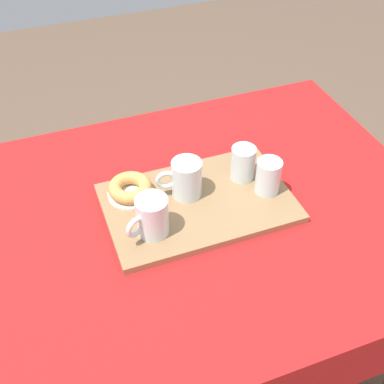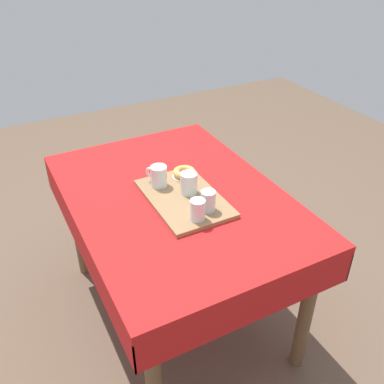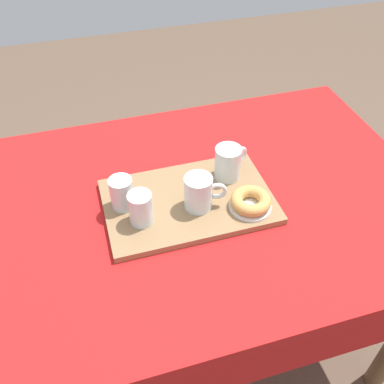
{
  "view_description": "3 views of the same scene",
  "coord_description": "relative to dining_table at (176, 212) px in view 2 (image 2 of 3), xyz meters",
  "views": [
    {
      "loc": [
        0.27,
        0.81,
        1.63
      ],
      "look_at": [
        -0.05,
        -0.03,
        0.8
      ],
      "focal_mm": 46.33,
      "sensor_mm": 36.0,
      "label": 1
    },
    {
      "loc": [
        -1.47,
        0.68,
        1.82
      ],
      "look_at": [
        -0.08,
        -0.04,
        0.81
      ],
      "focal_mm": 39.92,
      "sensor_mm": 36.0,
      "label": 2
    },
    {
      "loc": [
        -0.29,
        -0.83,
        1.61
      ],
      "look_at": [
        -0.05,
        -0.02,
        0.81
      ],
      "focal_mm": 40.25,
      "sensor_mm": 36.0,
      "label": 3
    }
  ],
  "objects": [
    {
      "name": "ground_plane",
      "position": [
        0.0,
        0.0,
        -0.67
      ],
      "size": [
        6.0,
        6.0,
        0.0
      ],
      "primitive_type": "plane",
      "color": "brown"
    },
    {
      "name": "dining_table",
      "position": [
        0.0,
        0.0,
        0.0
      ],
      "size": [
        1.29,
        0.92,
        0.76
      ],
      "color": "red",
      "rests_on": "ground"
    },
    {
      "name": "serving_tray",
      "position": [
        -0.06,
        -0.01,
        0.11
      ],
      "size": [
        0.46,
        0.3,
        0.02
      ],
      "primitive_type": "cube",
      "color": "olive",
      "rests_on": "dining_table"
    },
    {
      "name": "tea_mug_left",
      "position": [
        -0.04,
        -0.05,
        0.16
      ],
      "size": [
        0.11,
        0.08,
        0.1
      ],
      "color": "silver",
      "rests_on": "serving_tray"
    },
    {
      "name": "tea_mug_right",
      "position": [
        0.08,
        0.05,
        0.16
      ],
      "size": [
        0.11,
        0.08,
        0.1
      ],
      "color": "silver",
      "rests_on": "serving_tray"
    },
    {
      "name": "water_glass_near",
      "position": [
        -0.23,
        0.01,
        0.16
      ],
      "size": [
        0.06,
        0.06,
        0.09
      ],
      "color": "silver",
      "rests_on": "serving_tray"
    },
    {
      "name": "water_glass_far",
      "position": [
        -0.19,
        -0.06,
        0.16
      ],
      "size": [
        0.06,
        0.06,
        0.09
      ],
      "color": "silver",
      "rests_on": "serving_tray"
    },
    {
      "name": "donut_plate_left",
      "position": [
        0.09,
        -0.09,
        0.12
      ],
      "size": [
        0.12,
        0.12,
        0.01
      ],
      "primitive_type": "cylinder",
      "color": "white",
      "rests_on": "serving_tray"
    },
    {
      "name": "sugar_donut_left",
      "position": [
        0.09,
        -0.09,
        0.14
      ],
      "size": [
        0.11,
        0.11,
        0.03
      ],
      "primitive_type": "torus",
      "color": "tan",
      "rests_on": "donut_plate_left"
    }
  ]
}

